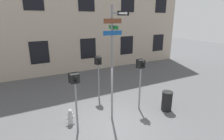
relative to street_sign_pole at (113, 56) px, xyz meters
name	(u,v)px	position (x,y,z in m)	size (l,w,h in m)	color
ground_plane	(114,124)	(-0.19, -0.41, -3.01)	(60.00, 60.00, 0.00)	#515154
street_sign_pole	(113,56)	(0.00, 0.00, 0.00)	(1.21, 0.79, 5.07)	slate
pedestrian_signal_left	(75,86)	(-1.74, -0.12, -1.00)	(0.41, 0.40, 2.55)	slate
pedestrian_signal_right	(141,70)	(1.64, 0.20, -0.92)	(0.38, 0.40, 2.65)	slate
pedestrian_signal_across	(98,66)	(0.30, 2.30, -1.03)	(0.35, 0.40, 2.53)	slate
fire_hydrant	(70,117)	(-1.87, 0.52, -2.66)	(0.39, 0.23, 0.72)	#A5A5A8
trash_bin	(167,101)	(2.80, -0.56, -2.50)	(0.54, 0.54, 1.02)	black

